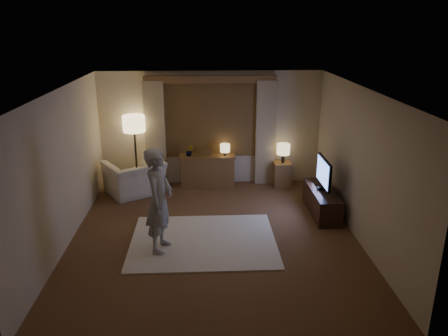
{
  "coord_description": "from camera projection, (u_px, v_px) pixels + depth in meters",
  "views": [
    {
      "loc": [
        -0.16,
        -6.95,
        3.65
      ],
      "look_at": [
        0.2,
        0.6,
        1.08
      ],
      "focal_mm": 35.0,
      "sensor_mm": 36.0,
      "label": 1
    }
  ],
  "objects": [
    {
      "name": "side_table",
      "position": [
        282.0,
        174.0,
        10.05
      ],
      "size": [
        0.4,
        0.4,
        0.56
      ],
      "primitive_type": "cube",
      "color": "brown",
      "rests_on": "floor"
    },
    {
      "name": "floor_lamp",
      "position": [
        134.0,
        128.0,
        9.59
      ],
      "size": [
        0.49,
        0.49,
        1.67
      ],
      "color": "black",
      "rests_on": "floor"
    },
    {
      "name": "tv_stand",
      "position": [
        322.0,
        202.0,
        8.61
      ],
      "size": [
        0.45,
        1.4,
        0.5
      ],
      "primitive_type": "cube",
      "color": "black",
      "rests_on": "floor"
    },
    {
      "name": "person",
      "position": [
        159.0,
        200.0,
        7.02
      ],
      "size": [
        0.55,
        0.72,
        1.75
      ],
      "primitive_type": "imported",
      "rotation": [
        0.0,
        0.0,
        1.34
      ],
      "color": "#B6B1A8",
      "rests_on": "rug"
    },
    {
      "name": "picture_frame",
      "position": [
        207.0,
        153.0,
        9.85
      ],
      "size": [
        0.16,
        0.02,
        0.2
      ],
      "primitive_type": "cube",
      "color": "brown",
      "rests_on": "sideboard"
    },
    {
      "name": "rug",
      "position": [
        203.0,
        241.0,
        7.58
      ],
      "size": [
        2.5,
        2.0,
        0.02
      ],
      "primitive_type": "cube",
      "color": "#EFE5C9",
      "rests_on": "floor"
    },
    {
      "name": "table_lamp_sideboard",
      "position": [
        225.0,
        149.0,
        9.84
      ],
      "size": [
        0.22,
        0.22,
        0.3
      ],
      "color": "black",
      "rests_on": "sideboard"
    },
    {
      "name": "tv",
      "position": [
        324.0,
        173.0,
        8.41
      ],
      "size": [
        0.21,
        0.88,
        0.63
      ],
      "color": "black",
      "rests_on": "tv_stand"
    },
    {
      "name": "room",
      "position": [
        213.0,
        156.0,
        7.8
      ],
      "size": [
        5.04,
        5.54,
        2.64
      ],
      "color": "brown",
      "rests_on": "ground"
    },
    {
      "name": "plant",
      "position": [
        190.0,
        151.0,
        9.82
      ],
      "size": [
        0.17,
        0.13,
        0.3
      ],
      "primitive_type": "imported",
      "color": "#999999",
      "rests_on": "sideboard"
    },
    {
      "name": "sideboard",
      "position": [
        208.0,
        172.0,
        10.0
      ],
      "size": [
        1.2,
        0.4,
        0.7
      ],
      "primitive_type": "cube",
      "color": "brown",
      "rests_on": "floor"
    },
    {
      "name": "table_lamp_side",
      "position": [
        283.0,
        150.0,
        9.86
      ],
      "size": [
        0.3,
        0.3,
        0.44
      ],
      "color": "black",
      "rests_on": "side_table"
    },
    {
      "name": "armchair",
      "position": [
        135.0,
        178.0,
        9.55
      ],
      "size": [
        1.51,
        1.46,
        0.74
      ],
      "primitive_type": "imported",
      "rotation": [
        0.0,
        0.0,
        -2.57
      ],
      "color": "beige",
      "rests_on": "floor"
    }
  ]
}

